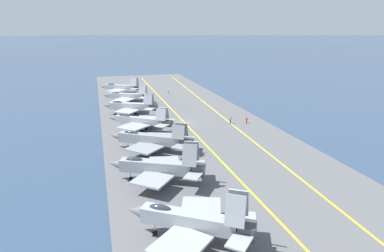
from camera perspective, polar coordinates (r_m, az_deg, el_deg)
The scene contains 15 objects.
ground_plane at distance 86.96m, azimuth -1.22°, elevation 0.25°, with size 2000.00×2000.00×0.00m, color #2D425B.
carrier_deck at distance 86.91m, azimuth -1.22°, elevation 0.37°, with size 184.26×41.11×0.40m, color #565659.
deck_stripe_foul_line at distance 90.23m, azimuth 5.75°, elevation 1.03°, with size 165.83×0.36×0.01m, color yellow.
deck_stripe_centerline at distance 86.85m, azimuth -1.22°, elevation 0.50°, with size 165.83×0.36×0.01m, color yellow.
parked_jet_nearest at distance 39.50m, azimuth -0.14°, elevation -15.46°, with size 13.40×14.66×7.04m.
parked_jet_second at distance 53.67m, azimuth -5.73°, elevation -6.78°, with size 12.37×15.40×6.92m.
parked_jet_third at distance 67.09m, azimuth -6.82°, elevation -2.22°, with size 13.67×16.68×6.05m.
parked_jet_fourth at distance 80.72m, azimuth -8.52°, elevation 0.87°, with size 13.72×15.77×5.91m.
parked_jet_fifth at distance 94.97m, azimuth -10.16°, elevation 3.27°, with size 12.29×15.43×6.30m.
parked_jet_sixth at distance 110.54m, azimuth -10.72°, elevation 4.95°, with size 13.84×15.45×6.05m.
parked_jet_seventh at distance 125.51m, azimuth -11.73°, elevation 6.33°, with size 13.37×15.38×6.42m.
crew_white_vest at distance 126.27m, azimuth -3.98°, elevation 5.89°, with size 0.42×0.32×1.76m.
crew_green_vest at distance 81.91m, azimuth -1.38°, elevation 0.21°, with size 0.45×0.45×1.71m.
crew_brown_vest at distance 86.44m, azimuth 6.42°, elevation 1.00°, with size 0.44×0.46×1.79m.
crew_red_vest at distance 87.34m, azimuth 9.09°, elevation 1.03°, with size 0.46×0.43×1.73m.
Camera 1 is at (-80.99, 20.78, 23.91)m, focal length 32.00 mm.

